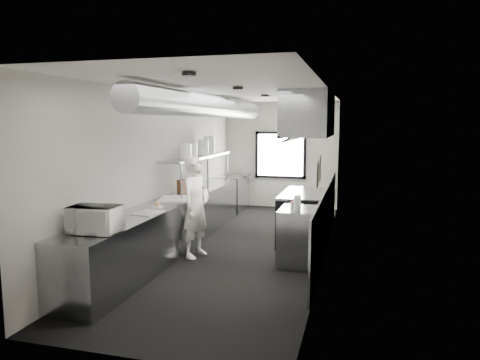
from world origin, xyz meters
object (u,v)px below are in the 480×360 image
Objects in this scene: microwave at (95,219)px; deli_tub_a at (105,219)px; range at (304,217)px; squeeze_bottle_b at (295,204)px; pass_shelf at (199,157)px; squeeze_bottle_c at (296,202)px; bottle_station at (300,236)px; plate_stack_a at (185,151)px; plate_stack_c at (203,147)px; squeeze_bottle_d at (298,202)px; plate_stack_b at (192,150)px; far_work_table at (231,193)px; line_cook at (196,207)px; squeeze_bottle_e at (299,200)px; prep_counter at (172,225)px; exhaust_hood at (309,115)px; deli_tub_b at (109,215)px; cutting_board at (174,199)px; small_plate at (157,207)px; knife_block at (182,186)px; plate_stack_d at (209,145)px; squeeze_bottle_a at (292,207)px.

deli_tub_a is at bearing 104.12° from microwave.
range is 8.12× the size of squeeze_bottle_b.
squeeze_bottle_c is at bearing -36.41° from pass_shelf.
bottle_station is 3.21m from microwave.
range is at bearing 10.54° from plate_stack_a.
plate_stack_c is at bearing 92.78° from pass_shelf.
pass_shelf is 2.83m from squeeze_bottle_d.
plate_stack_a is 0.29m from plate_stack_b.
squeeze_bottle_b is at bearing -61.14° from far_work_table.
line_cook is 1.68m from squeeze_bottle_c.
squeeze_bottle_b is 0.43m from squeeze_bottle_e.
plate_stack_a reaches higher than prep_counter.
squeeze_bottle_b reaches higher than range.
line_cook is 3.06× the size of microwave.
exhaust_hood is 11.06× the size of squeeze_bottle_c.
squeeze_bottle_c reaches higher than squeeze_bottle_e.
bottle_station is 2.95m from deli_tub_b.
cutting_board is (-2.17, -1.13, 0.44)m from range.
exhaust_hood is at bearing 10.27° from plate_stack_a.
squeeze_bottle_d is at bearing -2.36° from prep_counter.
microwave is 1.71m from small_plate.
knife_block is (-0.21, 1.51, 0.12)m from small_plate.
squeeze_bottle_e is (2.36, 1.99, 0.03)m from deli_tub_a.
deli_tub_a is at bearing -126.70° from range.
plate_stack_d is 3.41m from squeeze_bottle_d.
plate_stack_b is 0.76m from plate_stack_c.
plate_stack_a reaches higher than cutting_board.
cutting_board is 3.99× the size of squeeze_bottle_d.
squeeze_bottle_e is (2.26, -0.98, -0.73)m from plate_stack_b.
prep_counter is 1.97m from deli_tub_a.
exhaust_hood is 4.05m from deli_tub_b.
plate_stack_b is 2.66m from squeeze_bottle_c.
squeeze_bottle_b is at bearing -79.05° from line_cook.
plate_stack_a is 1.42× the size of squeeze_bottle_b.
squeeze_bottle_e is at bearing 0.50° from cutting_board.
plate_stack_c is 3.36m from squeeze_bottle_a.
far_work_table is 4.43m from squeeze_bottle_d.
squeeze_bottle_c reaches higher than deli_tub_b.
exhaust_hood is 2.46m from pass_shelf.
knife_block is at bearing -170.93° from exhaust_hood.
squeeze_bottle_c is at bearing 157.34° from bottle_station.
far_work_table is at bearing 87.90° from deli_tub_b.
exhaust_hood reaches higher than deli_tub_b.
bottle_station is at bearing -22.66° from squeeze_bottle_c.
squeeze_bottle_e is at bearing -58.23° from far_work_table.
small_plate is 1.16× the size of squeeze_bottle_d.
squeeze_bottle_b is (2.25, -1.42, -0.71)m from plate_stack_b.
squeeze_bottle_b is 1.21× the size of squeeze_bottle_e.
pass_shelf is at bearing 82.23° from knife_block.
squeeze_bottle_c is (-0.08, 0.03, 0.55)m from bottle_station.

